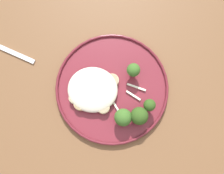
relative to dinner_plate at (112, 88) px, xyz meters
name	(u,v)px	position (x,y,z in m)	size (l,w,h in m)	color
ground	(110,112)	(-0.01, 0.02, -0.75)	(6.00, 6.00, 0.00)	#2D2B28
wooden_dining_table	(109,88)	(-0.01, 0.02, -0.09)	(1.40, 1.00, 0.74)	brown
dinner_plate	(112,88)	(0.00, 0.00, 0.00)	(0.29, 0.29, 0.02)	maroon
noodle_bed	(93,89)	(-0.05, -0.02, 0.02)	(0.13, 0.12, 0.03)	beige
seared_scallop_large_seared	(96,101)	(-0.03, -0.04, 0.01)	(0.03, 0.03, 0.02)	beige
seared_scallop_half_hidden	(95,82)	(-0.04, 0.00, 0.01)	(0.03, 0.03, 0.01)	#DBB77A
seared_scallop_left_edge	(81,104)	(-0.07, -0.06, 0.01)	(0.03, 0.03, 0.02)	#DBB77A
seared_scallop_tiny_bay	(75,98)	(-0.09, -0.05, 0.01)	(0.03, 0.03, 0.02)	beige
seared_scallop_on_noodles	(112,80)	(0.00, 0.02, 0.01)	(0.03, 0.03, 0.01)	beige
seared_scallop_rear_pale	(87,95)	(-0.06, -0.03, 0.01)	(0.02, 0.02, 0.01)	#E5C689
seared_scallop_right_edge	(103,107)	(-0.01, -0.06, 0.01)	(0.03, 0.03, 0.02)	beige
broccoli_floret_beside_noodles	(123,117)	(0.04, -0.07, 0.03)	(0.04, 0.04, 0.06)	#7A994C
broccoli_floret_rear_charred	(139,116)	(0.08, -0.06, 0.04)	(0.04, 0.04, 0.06)	#89A356
broccoli_floret_tall_stalk	(133,70)	(0.05, 0.05, 0.04)	(0.03, 0.03, 0.05)	#7A994C
broccoli_floret_left_leaning	(149,105)	(0.10, -0.03, 0.03)	(0.03, 0.03, 0.05)	#89A356
onion_sliver_short_strip	(133,95)	(0.06, -0.01, 0.01)	(0.04, 0.01, 0.00)	silver
onion_sliver_long_sliver	(117,109)	(0.02, -0.05, 0.01)	(0.04, 0.01, 0.00)	silver
onion_sliver_pale_crescent	(136,87)	(0.06, 0.01, 0.01)	(0.05, 0.01, 0.00)	silver
dinner_fork	(1,47)	(-0.31, 0.06, -0.01)	(0.18, 0.06, 0.00)	silver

